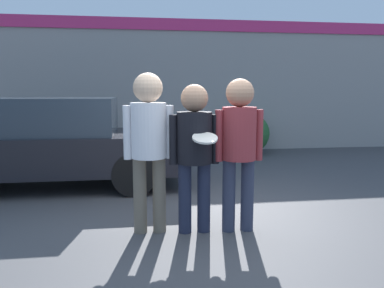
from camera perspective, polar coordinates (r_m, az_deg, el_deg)
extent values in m
plane|color=#3F3F42|center=(4.58, 3.57, -12.69)|extent=(56.00, 56.00, 0.00)
cube|color=gray|center=(10.16, -3.04, 8.76)|extent=(24.00, 0.18, 3.49)
cube|color=#CC2D6B|center=(10.20, -3.05, 17.76)|extent=(24.00, 0.04, 0.30)
cylinder|color=#665B4C|center=(4.36, -7.93, -7.76)|extent=(0.15, 0.15, 0.87)
cylinder|color=#665B4C|center=(4.37, -5.02, -7.70)|extent=(0.15, 0.15, 0.87)
cylinder|color=silver|center=(4.22, -6.63, 2.07)|extent=(0.39, 0.39, 0.62)
cylinder|color=silver|center=(4.23, -9.84, 1.73)|extent=(0.09, 0.09, 0.60)
cylinder|color=silver|center=(4.23, -3.42, 1.85)|extent=(0.09, 0.09, 0.60)
sphere|color=#DBB28E|center=(4.20, -6.74, 8.52)|extent=(0.33, 0.33, 0.33)
cylinder|color=#1E2338|center=(4.33, -1.09, -8.22)|extent=(0.15, 0.15, 0.81)
cylinder|color=#1E2338|center=(4.36, 1.81, -8.11)|extent=(0.15, 0.15, 0.81)
cylinder|color=black|center=(4.20, 0.37, 0.98)|extent=(0.40, 0.40, 0.58)
cylinder|color=black|center=(4.18, -2.87, 0.63)|extent=(0.09, 0.09, 0.56)
cylinder|color=black|center=(4.24, 3.56, 0.75)|extent=(0.09, 0.09, 0.56)
sphere|color=tan|center=(4.17, 0.38, 7.01)|extent=(0.31, 0.31, 0.31)
cylinder|color=silver|center=(3.93, 1.99, 0.92)|extent=(0.27, 0.26, 0.10)
cylinder|color=#2D3347|center=(4.39, 5.63, -7.83)|extent=(0.15, 0.15, 0.85)
cylinder|color=#2D3347|center=(4.44, 8.41, -7.68)|extent=(0.15, 0.15, 0.85)
cylinder|color=maroon|center=(4.27, 7.20, 1.60)|extent=(0.39, 0.39, 0.60)
cylinder|color=maroon|center=(4.22, 4.13, 1.27)|extent=(0.09, 0.09, 0.58)
cylinder|color=maroon|center=(4.34, 10.17, 1.35)|extent=(0.09, 0.09, 0.58)
sphere|color=tan|center=(4.25, 7.31, 7.74)|extent=(0.32, 0.32, 0.32)
cube|color=black|center=(6.78, -20.80, -1.10)|extent=(4.57, 1.77, 0.62)
cube|color=#28333D|center=(6.74, -21.82, 4.00)|extent=(2.38, 1.52, 0.59)
cylinder|color=black|center=(7.43, -8.62, -1.93)|extent=(0.69, 0.22, 0.69)
cylinder|color=black|center=(5.88, -8.80, -4.57)|extent=(0.69, 0.22, 0.69)
sphere|color=#285B2D|center=(9.89, 8.74, 1.60)|extent=(1.04, 1.04, 1.04)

